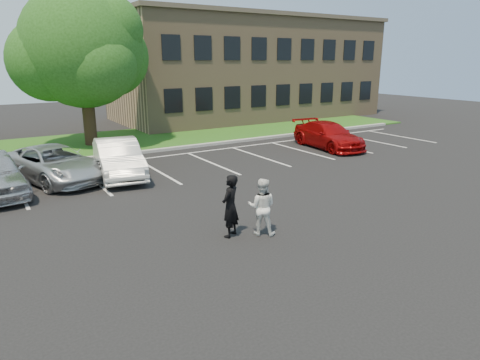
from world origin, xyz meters
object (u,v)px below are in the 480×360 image
man_black_suit (230,206)px  car_red_compact (328,135)px  office_building (248,68)px  man_white_shirt (262,207)px  tree (84,50)px  car_white_sedan (118,158)px  car_silver_minivan (54,164)px

man_black_suit → car_red_compact: size_ratio=0.36×
office_building → man_white_shirt: 26.74m
tree → car_white_sedan: size_ratio=1.83×
man_black_suit → car_red_compact: bearing=-176.5°
man_black_suit → car_white_sedan: (-0.72, 8.09, -0.11)m
tree → man_black_suit: bearing=-90.2°
man_white_shirt → car_white_sedan: man_white_shirt is taller
man_black_suit → man_white_shirt: bearing=125.7°
office_building → man_black_suit: bearing=-124.2°
office_building → car_silver_minivan: 22.77m
tree → man_white_shirt: (0.79, -16.13, -4.52)m
man_black_suit → car_silver_minivan: size_ratio=0.35×
car_silver_minivan → car_red_compact: size_ratio=1.05×
tree → car_red_compact: tree is taller
car_silver_minivan → office_building: bearing=17.7°
tree → man_white_shirt: bearing=-87.2°
man_white_shirt → car_silver_minivan: 9.96m
tree → car_silver_minivan: size_ratio=1.69×
man_white_shirt → man_black_suit: bearing=17.9°
office_building → car_white_sedan: bearing=-138.3°
car_silver_minivan → car_white_sedan: size_ratio=1.08×
man_white_shirt → car_red_compact: bearing=-100.9°
office_building → car_white_sedan: (-15.72, -13.98, -3.36)m
man_white_shirt → car_red_compact: size_ratio=0.33×
man_black_suit → car_red_compact: man_black_suit is taller
tree → man_black_suit: size_ratio=4.88×
car_silver_minivan → car_red_compact: 14.37m
man_white_shirt → car_silver_minivan: size_ratio=0.32×
tree → car_red_compact: size_ratio=1.77×
office_building → tree: 16.28m
office_building → man_black_suit: office_building is taller
tree → car_silver_minivan: bearing=-114.6°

